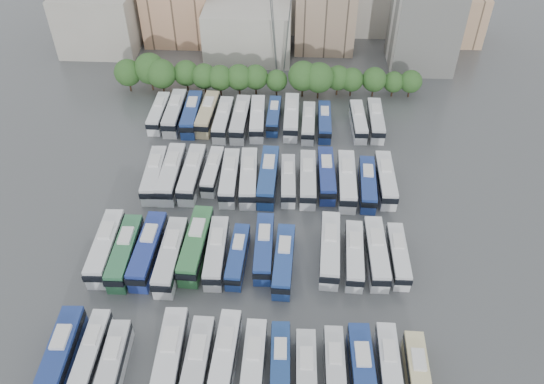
# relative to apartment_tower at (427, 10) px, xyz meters

# --- Properties ---
(ground) EXTENTS (220.00, 220.00, 0.00)m
(ground) POSITION_rel_apartment_tower_xyz_m (-34.00, -58.00, -13.00)
(ground) COLOR #424447
(ground) RESTS_ON ground
(tree_line) EXTENTS (65.29, 8.05, 8.43)m
(tree_line) POSITION_rel_apartment_tower_xyz_m (-37.48, -15.95, -8.63)
(tree_line) COLOR black
(tree_line) RESTS_ON ground
(city_buildings) EXTENTS (102.00, 35.00, 20.00)m
(city_buildings) POSITION_rel_apartment_tower_xyz_m (-41.46, 13.86, -5.13)
(city_buildings) COLOR #9E998E
(city_buildings) RESTS_ON ground
(apartment_tower) EXTENTS (14.00, 14.00, 26.00)m
(apartment_tower) POSITION_rel_apartment_tower_xyz_m (0.00, 0.00, 0.00)
(apartment_tower) COLOR silver
(apartment_tower) RESTS_ON ground
(bus_r0_s0) EXTENTS (3.39, 13.13, 4.09)m
(bus_r0_s0) POSITION_rel_apartment_tower_xyz_m (-55.55, -82.21, -10.99)
(bus_r0_s0) COLOR navy
(bus_r0_s0) RESTS_ON ground
(bus_r0_s1) EXTENTS (2.56, 10.88, 3.40)m
(bus_r0_s1) POSITION_rel_apartment_tower_xyz_m (-52.14, -81.02, -11.33)
(bus_r0_s1) COLOR silver
(bus_r0_s1) RESTS_ON ground
(bus_r0_s2) EXTENTS (2.95, 11.51, 3.58)m
(bus_r0_s2) POSITION_rel_apartment_tower_xyz_m (-49.02, -82.89, -11.24)
(bus_r0_s2) COLOR silver
(bus_r0_s2) RESTS_ON ground
(bus_r0_s4) EXTENTS (3.30, 13.36, 4.17)m
(bus_r0_s4) POSITION_rel_apartment_tower_xyz_m (-42.29, -81.91, -10.96)
(bus_r0_s4) COLOR silver
(bus_r0_s4) RESTS_ON ground
(bus_r0_s5) EXTENTS (2.90, 12.55, 3.93)m
(bus_r0_s5) POSITION_rel_apartment_tower_xyz_m (-38.91, -82.55, -11.07)
(bus_r0_s5) COLOR silver
(bus_r0_s5) RESTS_ON ground
(bus_r0_s6) EXTENTS (3.07, 12.09, 3.77)m
(bus_r0_s6) POSITION_rel_apartment_tower_xyz_m (-35.72, -81.03, -11.15)
(bus_r0_s6) COLOR white
(bus_r0_s6) RESTS_ON ground
(bus_r0_s7) EXTENTS (2.69, 11.85, 3.71)m
(bus_r0_s7) POSITION_rel_apartment_tower_xyz_m (-32.18, -82.14, -11.18)
(bus_r0_s7) COLOR silver
(bus_r0_s7) RESTS_ON ground
(bus_r0_s8) EXTENTS (2.69, 10.96, 3.42)m
(bus_r0_s8) POSITION_rel_apartment_tower_xyz_m (-28.97, -81.71, -11.32)
(bus_r0_s8) COLOR navy
(bus_r0_s8) RESTS_ON ground
(bus_r0_s9) EXTENTS (2.68, 11.39, 3.56)m
(bus_r0_s9) POSITION_rel_apartment_tower_xyz_m (-25.87, -82.99, -11.25)
(bus_r0_s9) COLOR silver
(bus_r0_s9) RESTS_ON ground
(bus_r0_s10) EXTENTS (2.50, 11.00, 3.44)m
(bus_r0_s10) POSITION_rel_apartment_tower_xyz_m (-22.46, -82.06, -11.31)
(bus_r0_s10) COLOR silver
(bus_r0_s10) RESTS_ON ground
(bus_r0_s11) EXTENTS (3.04, 12.44, 3.88)m
(bus_r0_s11) POSITION_rel_apartment_tower_xyz_m (-19.24, -82.44, -11.09)
(bus_r0_s11) COLOR navy
(bus_r0_s11) RESTS_ON ground
(bus_r0_s12) EXTENTS (2.57, 11.25, 3.52)m
(bus_r0_s12) POSITION_rel_apartment_tower_xyz_m (-15.99, -81.43, -11.27)
(bus_r0_s12) COLOR silver
(bus_r0_s12) RESTS_ON ground
(bus_r0_s13) EXTENTS (2.66, 11.11, 3.47)m
(bus_r0_s13) POSITION_rel_apartment_tower_xyz_m (-12.71, -82.40, -11.30)
(bus_r0_s13) COLOR beige
(bus_r0_s13) RESTS_ON ground
(bus_r1_s0) EXTENTS (3.21, 13.10, 4.09)m
(bus_r1_s0) POSITION_rel_apartment_tower_xyz_m (-55.32, -63.99, -10.99)
(bus_r1_s0) COLOR silver
(bus_r1_s0) RESTS_ON ground
(bus_r1_s1) EXTENTS (2.99, 12.77, 3.99)m
(bus_r1_s1) POSITION_rel_apartment_tower_xyz_m (-52.24, -64.77, -11.04)
(bus_r1_s1) COLOR #2E6C44
(bus_r1_s1) RESTS_ON ground
(bus_r1_s2) EXTENTS (3.23, 13.26, 4.14)m
(bus_r1_s2) POSITION_rel_apartment_tower_xyz_m (-48.98, -64.27, -10.97)
(bus_r1_s2) COLOR navy
(bus_r1_s2) RESTS_ON ground
(bus_r1_s3) EXTENTS (2.99, 13.08, 4.09)m
(bus_r1_s3) POSITION_rel_apartment_tower_xyz_m (-45.44, -65.21, -10.99)
(bus_r1_s3) COLOR silver
(bus_r1_s3) RESTS_ON ground
(bus_r1_s4) EXTENTS (3.51, 13.60, 4.23)m
(bus_r1_s4) POSITION_rel_apartment_tower_xyz_m (-42.17, -62.86, -10.92)
(bus_r1_s4) COLOR #30723E
(bus_r1_s4) RESTS_ON ground
(bus_r1_s5) EXTENTS (2.88, 12.21, 3.82)m
(bus_r1_s5) POSITION_rel_apartment_tower_xyz_m (-39.00, -64.00, -11.13)
(bus_r1_s5) COLOR silver
(bus_r1_s5) RESTS_ON ground
(bus_r1_s6) EXTENTS (2.81, 10.93, 3.40)m
(bus_r1_s6) POSITION_rel_apartment_tower_xyz_m (-35.85, -64.41, -11.33)
(bus_r1_s6) COLOR navy
(bus_r1_s6) RESTS_ON ground
(bus_r1_s7) EXTENTS (2.76, 11.97, 3.75)m
(bus_r1_s7) POSITION_rel_apartment_tower_xyz_m (-32.16, -62.71, -11.16)
(bus_r1_s7) COLOR navy
(bus_r1_s7) RESTS_ON ground
(bus_r1_s8) EXTENTS (3.05, 12.13, 3.78)m
(bus_r1_s8) POSITION_rel_apartment_tower_xyz_m (-29.15, -65.08, -11.14)
(bus_r1_s8) COLOR navy
(bus_r1_s8) RESTS_ON ground
(bus_r1_s10) EXTENTS (3.38, 12.92, 4.02)m
(bus_r1_s10) POSITION_rel_apartment_tower_xyz_m (-22.49, -62.60, -11.03)
(bus_r1_s10) COLOR silver
(bus_r1_s10) RESTS_ON ground
(bus_r1_s11) EXTENTS (3.06, 11.71, 3.64)m
(bus_r1_s11) POSITION_rel_apartment_tower_xyz_m (-18.99, -63.43, -11.21)
(bus_r1_s11) COLOR silver
(bus_r1_s11) RESTS_ON ground
(bus_r1_s12) EXTENTS (2.86, 12.35, 3.86)m
(bus_r1_s12) POSITION_rel_apartment_tower_xyz_m (-15.75, -62.92, -11.10)
(bus_r1_s12) COLOR silver
(bus_r1_s12) RESTS_ON ground
(bus_r1_s13) EXTENTS (2.39, 10.96, 3.44)m
(bus_r1_s13) POSITION_rel_apartment_tower_xyz_m (-12.59, -63.07, -11.31)
(bus_r1_s13) COLOR silver
(bus_r1_s13) RESTS_ON ground
(bus_r2_s1) EXTENTS (3.34, 12.68, 3.94)m
(bus_r2_s1) POSITION_rel_apartment_tower_xyz_m (-51.96, -46.75, -11.07)
(bus_r2_s1) COLOR silver
(bus_r2_s1) RESTS_ON ground
(bus_r2_s2) EXTENTS (2.99, 13.34, 4.18)m
(bus_r2_s2) POSITION_rel_apartment_tower_xyz_m (-49.04, -46.42, -10.95)
(bus_r2_s2) COLOR silver
(bus_r2_s2) RESTS_ON ground
(bus_r2_s3) EXTENTS (3.13, 13.12, 4.10)m
(bus_r2_s3) POSITION_rel_apartment_tower_xyz_m (-45.52, -46.29, -10.99)
(bus_r2_s3) COLOR silver
(bus_r2_s3) RESTS_ON ground
(bus_r2_s4) EXTENTS (2.88, 11.07, 3.44)m
(bus_r2_s4) POSITION_rel_apartment_tower_xyz_m (-42.20, -44.99, -11.31)
(bus_r2_s4) COLOR silver
(bus_r2_s4) RESTS_ON ground
(bus_r2_s5) EXTENTS (3.01, 12.55, 3.92)m
(bus_r2_s5) POSITION_rel_apartment_tower_xyz_m (-39.02, -46.79, -11.08)
(bus_r2_s5) COLOR silver
(bus_r2_s5) RESTS_ON ground
(bus_r2_s6) EXTENTS (3.46, 12.97, 4.03)m
(bus_r2_s6) POSITION_rel_apartment_tower_xyz_m (-35.78, -46.68, -11.02)
(bus_r2_s6) COLOR silver
(bus_r2_s6) RESTS_ON ground
(bus_r2_s7) EXTENTS (3.23, 13.43, 4.20)m
(bus_r2_s7) POSITION_rel_apartment_tower_xyz_m (-32.48, -46.38, -10.94)
(bus_r2_s7) COLOR navy
(bus_r2_s7) RESTS_ON ground
(bus_r2_s8) EXTENTS (2.79, 11.25, 3.51)m
(bus_r2_s8) POSITION_rel_apartment_tower_xyz_m (-29.06, -46.79, -11.28)
(bus_r2_s8) COLOR silver
(bus_r2_s8) RESTS_ON ground
(bus_r2_s9) EXTENTS (2.78, 12.43, 3.89)m
(bus_r2_s9) POSITION_rel_apartment_tower_xyz_m (-25.75, -46.45, -11.09)
(bus_r2_s9) COLOR silver
(bus_r2_s9) RESTS_ON ground
(bus_r2_s10) EXTENTS (2.97, 12.44, 3.88)m
(bus_r2_s10) POSITION_rel_apartment_tower_xyz_m (-22.57, -45.25, -11.09)
(bus_r2_s10) COLOR navy
(bus_r2_s10) RESTS_ON ground
(bus_r2_s11) EXTENTS (3.08, 13.07, 4.09)m
(bus_r2_s11) POSITION_rel_apartment_tower_xyz_m (-19.19, -46.70, -10.99)
(bus_r2_s11) COLOR silver
(bus_r2_s11) RESTS_ON ground
(bus_r2_s12) EXTENTS (3.08, 11.96, 3.72)m
(bus_r2_s12) POSITION_rel_apartment_tower_xyz_m (-15.73, -47.20, -11.17)
(bus_r2_s12) COLOR navy
(bus_r2_s12) RESTS_ON ground
(bus_r2_s13) EXTENTS (2.70, 12.32, 3.87)m
(bus_r2_s13) POSITION_rel_apartment_tower_xyz_m (-12.58, -45.93, -11.10)
(bus_r2_s13) COLOR silver
(bus_r2_s13) RESTS_ON ground
(bus_r3_s0) EXTENTS (2.58, 11.67, 3.66)m
(bus_r3_s0) POSITION_rel_apartment_tower_xyz_m (-55.44, -27.20, -11.20)
(bus_r3_s0) COLOR silver
(bus_r3_s0) RESTS_ON ground
(bus_r3_s1) EXTENTS (2.89, 13.08, 4.10)m
(bus_r3_s1) POSITION_rel_apartment_tower_xyz_m (-52.20, -27.21, -10.99)
(bus_r3_s1) COLOR silver
(bus_r3_s1) RESTS_ON ground
(bus_r3_s2) EXTENTS (3.02, 12.97, 4.06)m
(bus_r3_s2) POSITION_rel_apartment_tower_xyz_m (-48.77, -27.55, -11.01)
(bus_r3_s2) COLOR navy
(bus_r3_s2) RESTS_ON ground
(bus_r3_s3) EXTENTS (3.40, 12.79, 3.97)m
(bus_r3_s3) POSITION_rel_apartment_tower_xyz_m (-45.65, -27.18, -11.05)
(bus_r3_s3) COLOR tan
(bus_r3_s3) RESTS_ON ground
(bus_r3_s4) EXTENTS (3.03, 12.37, 3.86)m
(bus_r3_s4) POSITION_rel_apartment_tower_xyz_m (-42.34, -28.93, -11.10)
(bus_r3_s4) COLOR silver
(bus_r3_s4) RESTS_ON ground
(bus_r3_s5) EXTENTS (3.13, 12.97, 4.05)m
(bus_r3_s5) POSITION_rel_apartment_tower_xyz_m (-38.96, -28.75, -11.01)
(bus_r3_s5) COLOR silver
(bus_r3_s5) RESTS_ON ground
(bus_r3_s6) EXTENTS (3.20, 12.62, 3.93)m
(bus_r3_s6) POSITION_rel_apartment_tower_xyz_m (-35.66, -28.27, -11.07)
(bus_r3_s6) COLOR white
(bus_r3_s6) RESTS_ON ground
(bus_r3_s7) EXTENTS (2.63, 10.92, 3.41)m
(bus_r3_s7) POSITION_rel_apartment_tower_xyz_m (-32.51, -26.78, -11.33)
(bus_r3_s7) COLOR navy
(bus_r3_s7) RESTS_ON ground
(bus_r3_s8) EXTENTS (2.85, 12.92, 4.05)m
(bus_r3_s8) POSITION_rel_apartment_tower_xyz_m (-29.01, -27.49, -11.01)
(bus_r3_s8) COLOR silver
(bus_r3_s8) RESTS_ON ground
(bus_r3_s9) EXTENTS (2.76, 11.32, 3.53)m
(bus_r3_s9) POSITION_rel_apartment_tower_xyz_m (-25.65, -29.03, -11.27)
(bus_r3_s9) COLOR silver
(bus_r3_s9) RESTS_ON ground
(bus_r3_s10) EXTENTS (2.50, 11.22, 3.52)m
(bus_r3_s10) POSITION_rel_apartment_tower_xyz_m (-22.51, -28.48, -11.27)
(bus_r3_s10) COLOR navy
(bus_r3_s10) RESTS_ON ground
(bus_r3_s12) EXTENTS (2.91, 11.58, 3.61)m
(bus_r3_s12) POSITION_rel_apartment_tower_xyz_m (-15.92, -28.04, -11.23)
(bus_r3_s12) COLOR silver
(bus_r3_s12) RESTS_ON ground
(bus_r3_s13) EXTENTS (2.76, 12.07, 3.78)m
(bus_r3_s13) POSITION_rel_apartment_tower_xyz_m (-12.51, -27.63, -11.14)
(bus_r3_s13) COLOR silver
(bus_r3_s13) RESTS_ON ground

